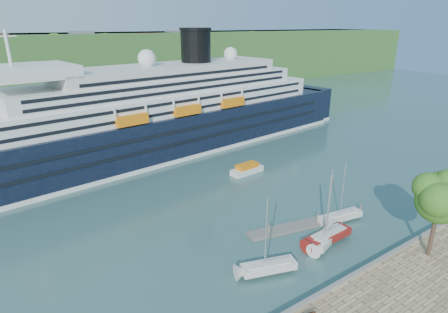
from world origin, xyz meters
TOP-DOWN VIEW (x-y plane):
  - ground at (0.00, 0.00)m, footprint 400.00×400.00m
  - far_hillside at (0.00, 145.00)m, footprint 400.00×50.00m
  - quay_coping at (0.00, -0.20)m, footprint 220.00×0.50m
  - cruise_ship at (-0.00, 54.05)m, footprint 121.97×30.25m
  - promenade_tree at (10.75, -2.83)m, footprint 7.24×7.24m
  - floating_pontoon at (4.84, 11.98)m, footprint 18.19×6.11m
  - sailboat_white_near at (-6.98, 6.61)m, footprint 7.56×4.19m
  - sailboat_red at (3.99, 7.01)m, footprint 7.98×2.40m
  - sailboat_white_far at (10.30, 9.79)m, footprint 7.14×3.01m
  - tender_launch at (10.38, 32.92)m, footprint 7.19×2.95m
  - sailboat_extra at (3.60, 7.05)m, footprint 7.69×4.28m

SIDE VIEW (x-z plane):
  - ground at x=0.00m, z-range 0.00..0.00m
  - floating_pontoon at x=4.84m, z-range 0.00..0.40m
  - tender_launch at x=10.38m, z-range 0.00..1.94m
  - quay_coping at x=0.00m, z-range 1.00..1.30m
  - sailboat_white_far at x=10.30m, z-range 0.00..8.93m
  - sailboat_white_near at x=-6.98m, z-range 0.00..9.41m
  - sailboat_extra at x=3.60m, z-range 0.00..9.58m
  - sailboat_red at x=3.99m, z-range 0.00..10.24m
  - promenade_tree at x=10.75m, z-range 1.00..12.98m
  - far_hillside at x=0.00m, z-range 0.00..24.00m
  - cruise_ship at x=0.00m, z-range 0.00..27.13m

